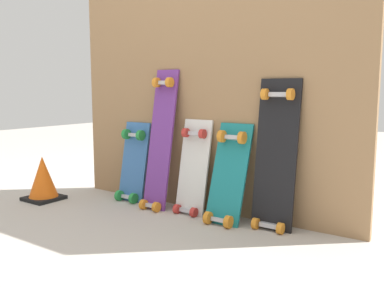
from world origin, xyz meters
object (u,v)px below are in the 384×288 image
Objects in this scene: skateboard_purple at (160,144)px; skateboard_white at (193,172)px; traffic_cone at (43,179)px; skateboard_teal at (228,179)px; skateboard_black at (275,160)px; skateboard_blue at (133,166)px.

skateboard_white is at bearing 5.64° from skateboard_purple.
skateboard_purple is at bearing 23.03° from traffic_cone.
skateboard_purple reaches higher than skateboard_teal.
skateboard_black reaches higher than traffic_cone.
skateboard_purple is 1.52× the size of skateboard_teal.
skateboard_black is 1.62m from traffic_cone.
skateboard_purple is 3.12× the size of traffic_cone.
skateboard_black is (0.54, 0.01, 0.12)m from skateboard_white.
skateboard_blue is 0.63m from traffic_cone.
skateboard_black is (1.04, 0.01, 0.14)m from skateboard_blue.
skateboard_white is at bearing 19.18° from traffic_cone.
skateboard_blue is 0.78m from skateboard_teal.
skateboard_blue is at bearing -179.49° from skateboard_black.
skateboard_teal reaches higher than skateboard_blue.
skateboard_purple is 0.78m from skateboard_black.
skateboard_white is 0.73× the size of skateboard_black.
skateboard_white reaches higher than skateboard_teal.
skateboard_teal is at bearing -169.14° from skateboard_black.
skateboard_purple is 0.89m from traffic_cone.
skateboard_teal is at bearing -3.11° from skateboard_blue.
skateboard_blue is 0.51m from skateboard_white.
skateboard_purple reaches higher than skateboard_white.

